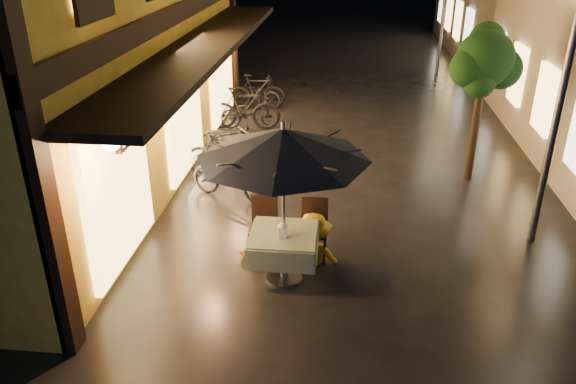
# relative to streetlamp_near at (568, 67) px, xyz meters

# --- Properties ---
(ground) EXTENTS (90.00, 90.00, 0.00)m
(ground) POSITION_rel_streetlamp_near_xyz_m (-3.00, -2.00, -2.92)
(ground) COLOR black
(ground) RESTS_ON ground
(street_tree) EXTENTS (1.43, 1.20, 3.15)m
(street_tree) POSITION_rel_streetlamp_near_xyz_m (-0.59, 2.51, -0.50)
(street_tree) COLOR black
(street_tree) RESTS_ON ground
(streetlamp_near) EXTENTS (0.36, 0.36, 4.23)m
(streetlamp_near) POSITION_rel_streetlamp_near_xyz_m (0.00, 0.00, 0.00)
(streetlamp_near) COLOR #59595E
(streetlamp_near) RESTS_ON ground
(cafe_table) EXTENTS (0.99, 0.99, 0.78)m
(cafe_table) POSITION_rel_streetlamp_near_xyz_m (-4.02, -1.57, -2.33)
(cafe_table) COLOR #59595E
(cafe_table) RESTS_ON ground
(patio_umbrella) EXTENTS (2.41, 2.41, 2.46)m
(patio_umbrella) POSITION_rel_streetlamp_near_xyz_m (-4.02, -1.57, -0.77)
(patio_umbrella) COLOR #59595E
(patio_umbrella) RESTS_ON ground
(cafe_chair_left) EXTENTS (0.42, 0.42, 0.97)m
(cafe_chair_left) POSITION_rel_streetlamp_near_xyz_m (-4.42, -0.83, -2.38)
(cafe_chair_left) COLOR black
(cafe_chair_left) RESTS_ON ground
(cafe_chair_right) EXTENTS (0.42, 0.42, 0.97)m
(cafe_chair_right) POSITION_rel_streetlamp_near_xyz_m (-3.62, -0.83, -2.38)
(cafe_chair_right) COLOR black
(cafe_chair_right) RESTS_ON ground
(table_lantern) EXTENTS (0.16, 0.16, 0.25)m
(table_lantern) POSITION_rel_streetlamp_near_xyz_m (-4.02, -1.69, -2.00)
(table_lantern) COLOR white
(table_lantern) RESTS_ON cafe_table
(person_orange) EXTENTS (0.75, 0.62, 1.41)m
(person_orange) POSITION_rel_streetlamp_near_xyz_m (-4.45, -1.03, -2.21)
(person_orange) COLOR #C22C03
(person_orange) RESTS_ON ground
(person_yellow) EXTENTS (1.05, 0.66, 1.56)m
(person_yellow) POSITION_rel_streetlamp_near_xyz_m (-3.62, -1.01, -2.14)
(person_yellow) COLOR orange
(person_yellow) RESTS_ON ground
(bicycle_0) EXTENTS (1.83, 1.18, 0.91)m
(bicycle_0) POSITION_rel_streetlamp_near_xyz_m (-5.33, 1.05, -2.46)
(bicycle_0) COLOR black
(bicycle_0) RESTS_ON ground
(bicycle_1) EXTENTS (1.62, 0.52, 0.97)m
(bicycle_1) POSITION_rel_streetlamp_near_xyz_m (-5.72, 2.17, -2.43)
(bicycle_1) COLOR black
(bicycle_1) RESTS_ON ground
(bicycle_2) EXTENTS (1.66, 0.74, 0.84)m
(bicycle_2) POSITION_rel_streetlamp_near_xyz_m (-5.81, 3.24, -2.50)
(bicycle_2) COLOR black
(bicycle_2) RESTS_ON ground
(bicycle_3) EXTENTS (1.86, 0.66, 1.10)m
(bicycle_3) POSITION_rel_streetlamp_near_xyz_m (-5.81, 5.17, -2.37)
(bicycle_3) COLOR black
(bicycle_3) RESTS_ON ground
(bicycle_4) EXTENTS (1.69, 1.04, 0.84)m
(bicycle_4) POSITION_rel_streetlamp_near_xyz_m (-5.67, 5.30, -2.50)
(bicycle_4) COLOR black
(bicycle_4) RESTS_ON ground
(bicycle_5) EXTENTS (1.67, 0.64, 0.98)m
(bicycle_5) POSITION_rel_streetlamp_near_xyz_m (-5.78, 7.06, -2.43)
(bicycle_5) COLOR black
(bicycle_5) RESTS_ON ground
(bicycle_6) EXTENTS (1.60, 0.91, 0.80)m
(bicycle_6) POSITION_rel_streetlamp_near_xyz_m (-5.80, 7.16, -2.52)
(bicycle_6) COLOR black
(bicycle_6) RESTS_ON ground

